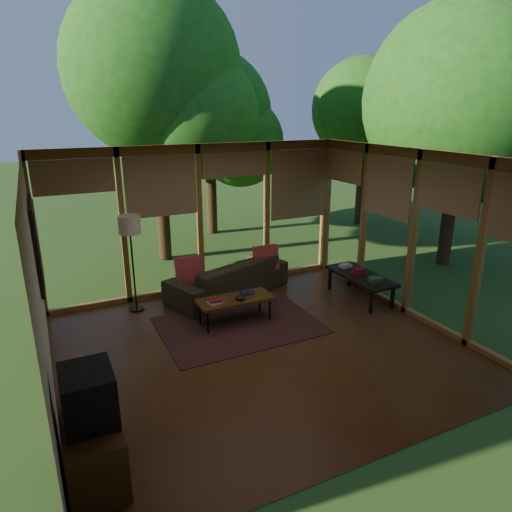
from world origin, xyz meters
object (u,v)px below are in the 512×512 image
media_cabinet (93,447)px  coffee_table (235,300)px  floor_lamp (130,230)px  side_console (360,277)px  television (88,396)px  sofa (228,277)px

media_cabinet → coffee_table: (2.45, 2.35, 0.09)m
floor_lamp → side_console: floor_lamp is taller
television → media_cabinet: bearing=180.0°
coffee_table → side_console: size_ratio=0.86×
sofa → coffee_table: (-0.35, -1.12, 0.05)m
television → side_console: size_ratio=0.39×
sofa → media_cabinet: (-2.81, -3.47, -0.04)m
coffee_table → television: bearing=-136.0°
sofa → side_console: sofa is taller
sofa → floor_lamp: floor_lamp is taller
side_console → coffee_table: bearing=178.2°
television → floor_lamp: bearing=72.6°
media_cabinet → sofa: bearing=51.1°
sofa → television: bearing=32.1°
coffee_table → sofa: bearing=72.6°
floor_lamp → coffee_table: floor_lamp is taller
floor_lamp → television: bearing=-107.4°
sofa → side_console: bearing=130.7°
sofa → coffee_table: 1.18m
floor_lamp → coffee_table: size_ratio=1.38×
television → side_console: (4.85, 2.27, -0.44)m
television → floor_lamp: floor_lamp is taller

